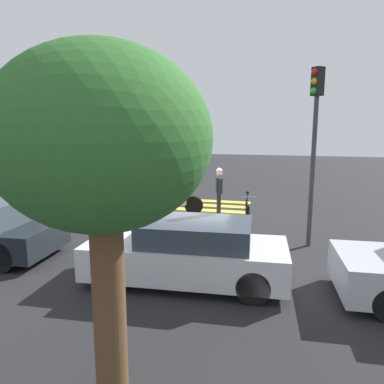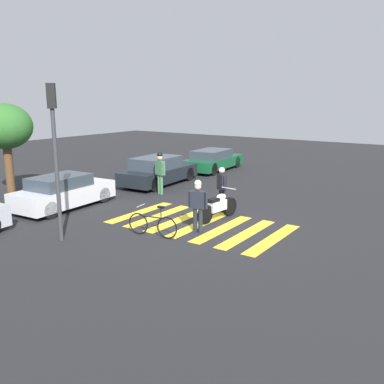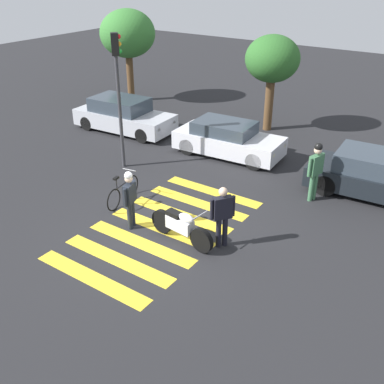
# 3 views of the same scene
# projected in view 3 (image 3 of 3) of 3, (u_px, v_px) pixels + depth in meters

# --- Properties ---
(ground_plane) EXTENTS (60.00, 60.00, 0.00)m
(ground_plane) POSITION_uv_depth(u_px,v_px,m) (162.00, 228.00, 12.71)
(ground_plane) COLOR #232326
(police_motorcycle) EXTENTS (2.09, 0.62, 1.06)m
(police_motorcycle) POSITION_uv_depth(u_px,v_px,m) (181.00, 226.00, 11.92)
(police_motorcycle) COLOR black
(police_motorcycle) RESTS_ON ground_plane
(leaning_bicycle) EXTENTS (0.46, 1.70, 1.01)m
(leaning_bicycle) POSITION_uv_depth(u_px,v_px,m) (123.00, 192.00, 13.86)
(leaning_bicycle) COLOR black
(leaning_bicycle) RESTS_ON ground_plane
(officer_on_foot) EXTENTS (0.45, 0.57, 1.71)m
(officer_on_foot) POSITION_uv_depth(u_px,v_px,m) (222.00, 213.00, 11.51)
(officer_on_foot) COLOR black
(officer_on_foot) RESTS_ON ground_plane
(officer_by_motorcycle) EXTENTS (0.32, 0.63, 1.71)m
(officer_by_motorcycle) POSITION_uv_depth(u_px,v_px,m) (130.00, 196.00, 12.33)
(officer_by_motorcycle) COLOR #1E232D
(officer_by_motorcycle) RESTS_ON ground_plane
(pedestrian_bystander) EXTENTS (0.33, 0.68, 1.90)m
(pedestrian_bystander) POSITION_uv_depth(u_px,v_px,m) (316.00, 167.00, 13.69)
(pedestrian_bystander) COLOR #3F724C
(pedestrian_bystander) RESTS_ON ground_plane
(crosswalk_stripes) EXTENTS (3.39, 5.85, 0.01)m
(crosswalk_stripes) POSITION_uv_depth(u_px,v_px,m) (162.00, 228.00, 12.71)
(crosswalk_stripes) COLOR yellow
(crosswalk_stripes) RESTS_ON ground_plane
(car_silver_sedan) EXTENTS (4.49, 2.05, 1.43)m
(car_silver_sedan) POSITION_uv_depth(u_px,v_px,m) (123.00, 116.00, 19.53)
(car_silver_sedan) COLOR black
(car_silver_sedan) RESTS_ON ground_plane
(car_white_van) EXTENTS (4.17, 1.95, 1.30)m
(car_white_van) POSITION_uv_depth(u_px,v_px,m) (228.00, 139.00, 17.12)
(car_white_van) COLOR black
(car_white_van) RESTS_ON ground_plane
(car_black_suv) EXTENTS (4.61, 2.13, 1.40)m
(car_black_suv) POSITION_uv_depth(u_px,v_px,m) (381.00, 177.00, 14.13)
(car_black_suv) COLOR black
(car_black_suv) RESTS_ON ground_plane
(traffic_light_pole) EXTENTS (0.34, 0.34, 4.63)m
(traffic_light_pole) POSITION_uv_depth(u_px,v_px,m) (118.00, 82.00, 15.05)
(traffic_light_pole) COLOR #38383D
(traffic_light_pole) RESTS_ON ground_plane
(street_tree_near) EXTENTS (2.74, 2.74, 4.56)m
(street_tree_near) POSITION_uv_depth(u_px,v_px,m) (128.00, 34.00, 22.40)
(street_tree_near) COLOR brown
(street_tree_near) RESTS_ON ground_plane
(street_tree_mid) EXTENTS (2.26, 2.26, 4.01)m
(street_tree_mid) POSITION_uv_depth(u_px,v_px,m) (272.00, 60.00, 18.60)
(street_tree_mid) COLOR brown
(street_tree_mid) RESTS_ON ground_plane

